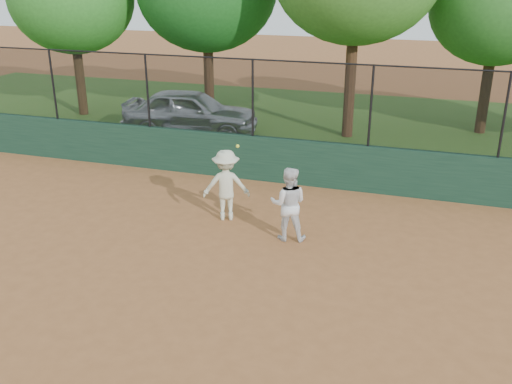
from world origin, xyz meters
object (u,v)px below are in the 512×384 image
(parked_car, at_px, (190,112))
(player_main, at_px, (226,185))
(player_second, at_px, (288,204))
(tree_3, at_px, (498,7))

(parked_car, relative_size, player_main, 2.38)
(player_second, distance_m, tree_3, 11.40)
(parked_car, distance_m, player_second, 8.56)
(parked_car, height_order, player_second, player_second)
(player_second, height_order, tree_3, tree_3)
(player_second, relative_size, player_main, 0.82)
(player_main, bearing_deg, player_second, -19.92)
(player_main, xyz_separation_m, tree_3, (5.80, 9.48, 3.32))
(parked_car, bearing_deg, player_main, -157.24)
(player_second, height_order, player_main, player_main)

